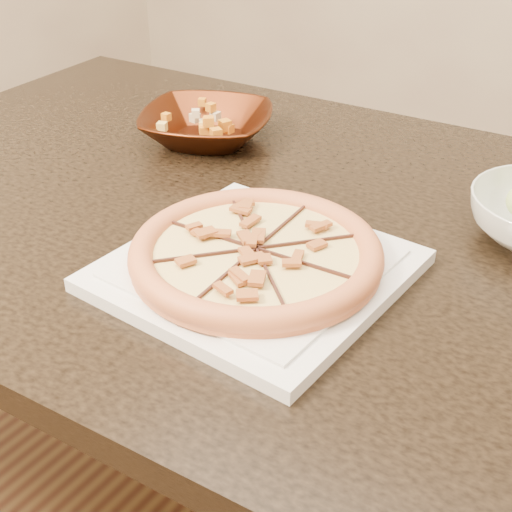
# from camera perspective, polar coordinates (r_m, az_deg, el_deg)

# --- Properties ---
(dining_table) EXTENTS (1.49, 1.00, 0.75)m
(dining_table) POSITION_cam_1_polar(r_m,az_deg,el_deg) (1.09, 0.32, -0.57)
(dining_table) COLOR black
(dining_table) RESTS_ON floor
(plate) EXTENTS (0.34, 0.34, 0.02)m
(plate) POSITION_cam_1_polar(r_m,az_deg,el_deg) (0.88, 0.00, -1.08)
(plate) COLOR silver
(plate) RESTS_ON dining_table
(pizza) EXTENTS (0.31, 0.31, 0.03)m
(pizza) POSITION_cam_1_polar(r_m,az_deg,el_deg) (0.87, -0.00, 0.23)
(pizza) COLOR #B76033
(pizza) RESTS_ON plate
(bronze_bowl) EXTENTS (0.29, 0.29, 0.06)m
(bronze_bowl) POSITION_cam_1_polar(r_m,az_deg,el_deg) (1.26, -3.95, 10.34)
(bronze_bowl) COLOR #411A0B
(bronze_bowl) RESTS_ON dining_table
(mixed_dish) EXTENTS (0.09, 0.11, 0.03)m
(mixed_dish) POSITION_cam_1_polar(r_m,az_deg,el_deg) (1.25, -4.10, 12.12)
(mixed_dish) COLOR #CAB48C
(mixed_dish) RESTS_ON bronze_bowl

